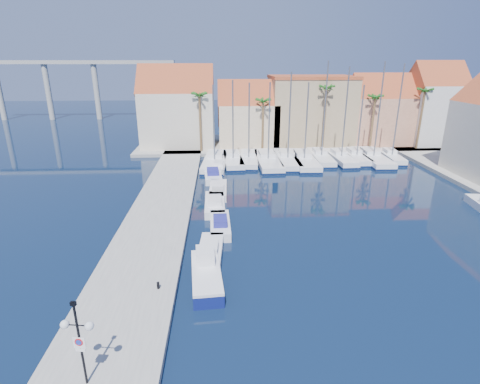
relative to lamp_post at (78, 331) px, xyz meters
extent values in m
plane|color=black|center=(9.27, 4.36, -3.40)|extent=(260.00, 260.00, 0.00)
cube|color=gray|center=(0.27, 17.86, -3.15)|extent=(6.00, 77.00, 0.50)
cube|color=gray|center=(19.27, 52.36, -3.15)|extent=(54.00, 16.00, 0.50)
cylinder|color=black|center=(0.00, 0.01, -0.69)|extent=(0.11, 0.11, 4.42)
cylinder|color=black|center=(-0.27, 0.05, 0.30)|extent=(0.55, 0.13, 0.06)
cylinder|color=black|center=(0.27, -0.03, 0.30)|extent=(0.55, 0.13, 0.06)
sphere|color=white|center=(-0.55, 0.08, 0.30)|extent=(0.40, 0.40, 0.40)
sphere|color=white|center=(0.55, -0.07, 0.30)|extent=(0.40, 0.40, 0.40)
cube|color=black|center=(0.00, 0.01, 1.41)|extent=(0.26, 0.17, 0.18)
cube|color=white|center=(-0.01, -0.06, -0.58)|extent=(0.55, 0.11, 0.55)
cylinder|color=red|center=(-0.01, -0.09, -0.53)|extent=(0.37, 0.07, 0.38)
cylinder|color=#1933A5|center=(-0.01, -0.10, -0.53)|extent=(0.26, 0.05, 0.27)
cube|color=white|center=(-0.01, -0.06, -0.97)|extent=(0.44, 0.10, 0.15)
cylinder|color=black|center=(2.14, 7.40, -2.67)|extent=(0.18, 0.18, 0.46)
cube|color=navy|center=(5.21, 8.59, -2.97)|extent=(2.39, 5.92, 0.87)
cube|color=white|center=(5.21, 8.59, -2.44)|extent=(2.39, 5.92, 0.19)
cube|color=white|center=(5.12, 9.74, -1.91)|extent=(1.38, 1.64, 1.06)
cube|color=white|center=(5.40, 12.19, -3.00)|extent=(2.13, 5.69, 0.80)
cube|color=white|center=(5.37, 11.64, -2.30)|extent=(1.37, 2.03, 0.60)
cube|color=white|center=(6.20, 17.23, -3.00)|extent=(1.84, 5.46, 0.80)
cube|color=navy|center=(6.21, 16.69, -2.30)|extent=(1.25, 1.92, 0.60)
cube|color=white|center=(5.66, 22.43, -3.00)|extent=(2.06, 6.22, 0.80)
cube|color=white|center=(5.67, 21.81, -2.30)|extent=(1.42, 2.19, 0.60)
cube|color=white|center=(6.02, 26.87, -3.00)|extent=(2.06, 6.00, 0.80)
cube|color=white|center=(6.00, 26.28, -2.30)|extent=(1.39, 2.12, 0.60)
cube|color=white|center=(5.31, 32.96, -3.00)|extent=(2.49, 6.60, 0.80)
cube|color=navy|center=(5.35, 32.31, -2.30)|extent=(1.60, 2.36, 0.60)
cube|color=white|center=(6.12, 36.72, -3.00)|extent=(2.16, 5.59, 0.80)
cube|color=white|center=(6.08, 36.18, -2.30)|extent=(1.37, 2.00, 0.60)
cube|color=white|center=(5.57, 39.44, -2.90)|extent=(4.02, 12.08, 1.00)
cube|color=#0D1C42|center=(5.57, 39.44, -3.22)|extent=(4.08, 12.15, 0.28)
cube|color=white|center=(5.67, 40.62, -2.10)|extent=(2.44, 3.72, 0.60)
cylinder|color=slate|center=(5.53, 38.85, 2.77)|extent=(0.20, 0.20, 10.35)
cube|color=white|center=(8.20, 40.09, -2.90)|extent=(3.03, 9.94, 1.00)
cube|color=#0D1C42|center=(8.20, 40.09, -3.22)|extent=(3.10, 10.00, 0.28)
cube|color=white|center=(8.15, 41.08, -2.10)|extent=(1.93, 3.03, 0.60)
cylinder|color=slate|center=(8.23, 39.60, 3.06)|extent=(0.20, 0.20, 10.93)
cube|color=white|center=(10.58, 40.37, -2.90)|extent=(3.33, 9.88, 1.00)
cube|color=#0D1C42|center=(10.58, 40.37, -3.22)|extent=(3.39, 9.95, 0.28)
cube|color=white|center=(10.66, 41.34, -2.10)|extent=(2.00, 3.05, 0.60)
cylinder|color=slate|center=(10.54, 39.89, 2.87)|extent=(0.20, 0.20, 10.54)
cube|color=white|center=(13.29, 39.48, -2.90)|extent=(3.33, 12.01, 1.00)
cube|color=#0D1C42|center=(13.29, 39.48, -3.22)|extent=(3.39, 12.07, 0.28)
cube|color=white|center=(13.27, 40.68, -2.10)|extent=(2.24, 3.63, 0.60)
cylinder|color=slate|center=(13.30, 38.88, 2.93)|extent=(0.20, 0.20, 10.66)
cube|color=white|center=(16.26, 39.90, -2.90)|extent=(3.16, 11.20, 1.00)
cube|color=#0D1C42|center=(16.26, 39.90, -3.22)|extent=(3.22, 11.26, 0.28)
cube|color=white|center=(16.29, 41.01, -2.10)|extent=(2.11, 3.39, 0.60)
cylinder|color=slate|center=(16.25, 39.34, 3.60)|extent=(0.20, 0.20, 11.99)
cube|color=white|center=(18.63, 39.46, -2.90)|extent=(3.40, 11.80, 1.00)
cube|color=#0D1C42|center=(18.63, 39.46, -3.22)|extent=(3.46, 11.86, 0.28)
cube|color=white|center=(18.67, 40.63, -2.10)|extent=(2.24, 3.58, 0.60)
cylinder|color=slate|center=(18.61, 38.87, 2.91)|extent=(0.20, 0.20, 10.62)
cube|color=white|center=(21.58, 40.91, -2.90)|extent=(2.88, 9.79, 1.00)
cube|color=#0D1C42|center=(21.58, 40.91, -3.22)|extent=(2.95, 9.85, 0.28)
cube|color=white|center=(21.61, 41.88, -2.10)|extent=(1.87, 2.97, 0.60)
cylinder|color=slate|center=(21.56, 40.43, 4.31)|extent=(0.20, 0.20, 13.43)
cube|color=white|center=(24.43, 40.36, -2.90)|extent=(2.79, 9.67, 1.00)
cube|color=#0D1C42|center=(24.43, 40.36, -3.22)|extent=(2.85, 9.73, 0.28)
cube|color=white|center=(24.40, 41.32, -2.10)|extent=(1.83, 2.93, 0.60)
cylinder|color=slate|center=(24.44, 39.88, 3.93)|extent=(0.20, 0.20, 12.67)
cube|color=white|center=(27.01, 40.95, -2.90)|extent=(2.50, 9.19, 1.00)
cube|color=#0D1C42|center=(27.01, 40.95, -3.22)|extent=(2.56, 9.25, 0.28)
cube|color=white|center=(27.02, 41.87, -2.10)|extent=(1.70, 2.77, 0.60)
cylinder|color=slate|center=(27.01, 40.50, 2.68)|extent=(0.20, 0.20, 10.17)
cube|color=white|center=(29.36, 40.38, -2.90)|extent=(3.38, 11.61, 1.00)
cube|color=#0D1C42|center=(29.36, 40.38, -3.22)|extent=(3.44, 11.68, 0.28)
cube|color=white|center=(29.39, 41.53, -2.10)|extent=(2.21, 3.52, 0.60)
cylinder|color=slate|center=(29.34, 39.80, 4.27)|extent=(0.20, 0.20, 13.34)
cube|color=white|center=(32.35, 40.57, -2.90)|extent=(2.76, 8.16, 1.00)
cube|color=#0D1C42|center=(32.35, 40.57, -3.22)|extent=(2.83, 8.23, 0.28)
cube|color=white|center=(32.42, 41.36, -2.10)|extent=(1.66, 2.52, 0.60)
cylinder|color=slate|center=(32.32, 40.17, 4.13)|extent=(0.20, 0.20, 13.06)
cube|color=beige|center=(-0.73, 51.36, 1.60)|extent=(12.00, 9.00, 9.00)
cube|color=#91381F|center=(-0.73, 51.36, 6.10)|extent=(12.30, 9.00, 9.00)
cube|color=#CBB38F|center=(11.27, 51.36, 0.60)|extent=(10.00, 8.00, 7.00)
cube|color=#91381F|center=(11.27, 51.36, 4.10)|extent=(10.30, 8.00, 8.00)
cube|color=tan|center=(22.27, 52.36, 2.60)|extent=(14.00, 10.00, 11.00)
cube|color=#91381F|center=(22.27, 52.36, 8.35)|extent=(14.20, 10.20, 0.50)
cube|color=tan|center=(34.27, 51.36, 1.10)|extent=(10.00, 8.00, 8.00)
cube|color=#91381F|center=(34.27, 51.36, 5.10)|extent=(10.30, 8.00, 8.00)
cube|color=silver|center=(43.27, 50.36, 2.10)|extent=(8.00, 8.00, 10.00)
cube|color=#91381F|center=(43.27, 50.36, 7.10)|extent=(8.30, 8.00, 8.00)
cylinder|color=brown|center=(3.27, 46.36, 1.60)|extent=(0.36, 0.36, 9.00)
sphere|color=#1F5E1B|center=(3.27, 46.36, 5.95)|extent=(2.60, 2.60, 2.60)
cylinder|color=brown|center=(13.27, 46.36, 1.10)|extent=(0.36, 0.36, 8.00)
sphere|color=#1F5E1B|center=(13.27, 46.36, 4.95)|extent=(2.60, 2.60, 2.60)
cylinder|color=brown|center=(23.27, 46.36, 2.10)|extent=(0.36, 0.36, 10.00)
sphere|color=#1F5E1B|center=(23.27, 46.36, 6.95)|extent=(2.60, 2.60, 2.60)
cylinder|color=brown|center=(31.27, 46.36, 1.35)|extent=(0.36, 0.36, 8.50)
sphere|color=#1F5E1B|center=(31.27, 46.36, 5.45)|extent=(2.60, 2.60, 2.60)
cylinder|color=brown|center=(39.27, 46.36, 1.85)|extent=(0.36, 0.36, 9.50)
sphere|color=#1F5E1B|center=(39.27, 46.36, 6.45)|extent=(2.60, 2.60, 2.60)
cube|color=#9E9E99|center=(-28.73, 86.36, 10.60)|extent=(48.00, 2.20, 0.90)
cylinder|color=#9E9E99|center=(-36.73, 86.36, 3.60)|extent=(1.40, 1.40, 14.00)
cylinder|color=#9E9E99|center=(-24.73, 86.36, 3.60)|extent=(1.40, 1.40, 14.00)
cylinder|color=#9E9E99|center=(-12.73, 86.36, 3.60)|extent=(1.40, 1.40, 14.00)
camera|label=1|loc=(6.28, -13.62, 11.07)|focal=28.00mm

